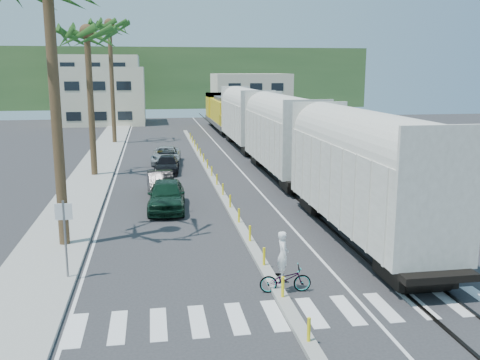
% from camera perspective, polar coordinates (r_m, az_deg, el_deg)
% --- Properties ---
extents(ground, '(140.00, 140.00, 0.00)m').
position_cam_1_polar(ground, '(19.15, 3.82, -11.54)').
color(ground, '#28282B').
rests_on(ground, ground).
extents(sidewalk, '(3.00, 90.00, 0.15)m').
position_cam_1_polar(sidewalk, '(43.01, -15.12, 1.24)').
color(sidewalk, gray).
rests_on(sidewalk, ground).
extents(rails, '(1.56, 100.00, 0.06)m').
position_cam_1_polar(rails, '(46.64, 1.99, 2.36)').
color(rails, black).
rests_on(rails, ground).
extents(median, '(0.45, 60.00, 0.85)m').
position_cam_1_polar(median, '(38.05, -3.02, 0.33)').
color(median, gray).
rests_on(median, ground).
extents(crosswalk, '(14.00, 2.20, 0.01)m').
position_cam_1_polar(crosswalk, '(17.38, 5.37, -14.05)').
color(crosswalk, silver).
rests_on(crosswalk, ground).
extents(lane_markings, '(9.42, 90.00, 0.01)m').
position_cam_1_polar(lane_markings, '(42.84, -6.63, 1.43)').
color(lane_markings, silver).
rests_on(lane_markings, ground).
extents(freight_train, '(3.00, 60.94, 5.85)m').
position_cam_1_polar(freight_train, '(43.79, 2.67, 5.55)').
color(freight_train, '#B6B3A7').
rests_on(freight_train, ground).
extents(palm_trees, '(3.50, 37.20, 13.75)m').
position_cam_1_polar(palm_trees, '(40.16, -15.68, 15.89)').
color(palm_trees, brown).
rests_on(palm_trees, ground).
extents(street_sign, '(0.60, 0.08, 3.00)m').
position_cam_1_polar(street_sign, '(20.17, -18.20, -4.95)').
color(street_sign, slate).
rests_on(street_sign, ground).
extents(buildings, '(38.00, 27.00, 10.00)m').
position_cam_1_polar(buildings, '(88.87, -11.02, 9.37)').
color(buildings, beige).
rests_on(buildings, ground).
extents(hillside, '(80.00, 20.00, 12.00)m').
position_cam_1_polar(hillside, '(117.21, -7.51, 10.77)').
color(hillside, '#385628').
rests_on(hillside, ground).
extents(car_lead, '(2.55, 5.15, 1.67)m').
position_cam_1_polar(car_lead, '(29.47, -7.84, -1.61)').
color(car_lead, black).
rests_on(car_lead, ground).
extents(car_second, '(2.02, 4.54, 1.44)m').
position_cam_1_polar(car_second, '(33.06, -8.44, -0.39)').
color(car_second, black).
rests_on(car_second, ground).
extents(car_third, '(2.39, 4.54, 1.24)m').
position_cam_1_polar(car_third, '(40.25, -7.78, 1.63)').
color(car_third, black).
rests_on(car_third, ground).
extents(car_rear, '(3.04, 5.28, 1.37)m').
position_cam_1_polar(car_rear, '(44.37, -7.88, 2.64)').
color(car_rear, '#B1B4B6').
rests_on(car_rear, ground).
extents(cyclist, '(0.86, 1.87, 2.19)m').
position_cam_1_polar(cyclist, '(18.69, 4.79, -9.83)').
color(cyclist, '#9EA0A5').
rests_on(cyclist, ground).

